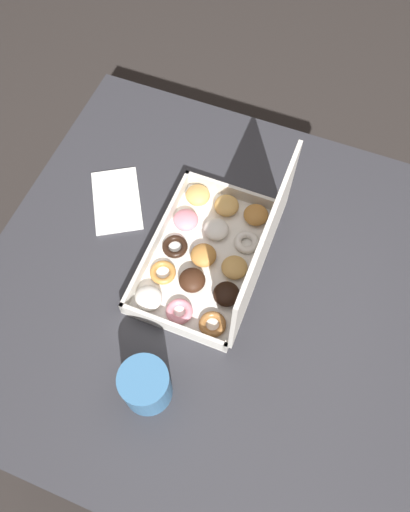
{
  "coord_description": "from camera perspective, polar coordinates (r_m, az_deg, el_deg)",
  "views": [
    {
      "loc": [
        0.38,
        0.13,
        1.67
      ],
      "look_at": [
        -0.05,
        -0.03,
        0.76
      ],
      "focal_mm": 35.0,
      "sensor_mm": 36.0,
      "label": 1
    }
  ],
  "objects": [
    {
      "name": "dining_table",
      "position": [
        1.12,
        0.7,
        -5.72
      ],
      "size": [
        0.9,
        0.93,
        0.74
      ],
      "color": "#2D2D33",
      "rests_on": "ground_plane"
    },
    {
      "name": "ground_plane",
      "position": [
        1.72,
        0.47,
        -13.27
      ],
      "size": [
        8.0,
        8.0,
        0.0
      ],
      "primitive_type": "plane",
      "color": "#2D2826"
    },
    {
      "name": "donut_box",
      "position": [
        0.99,
        1.46,
        0.39
      ],
      "size": [
        0.34,
        0.23,
        0.24
      ],
      "color": "silver",
      "rests_on": "dining_table"
    },
    {
      "name": "paper_napkin",
      "position": [
        1.12,
        -10.06,
        6.29
      ],
      "size": [
        0.19,
        0.17,
        0.01
      ],
      "color": "white",
      "rests_on": "dining_table"
    },
    {
      "name": "coffee_mug",
      "position": [
        0.9,
        -6.79,
        -14.46
      ],
      "size": [
        0.09,
        0.09,
        0.1
      ],
      "color": "teal",
      "rests_on": "dining_table"
    }
  ]
}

